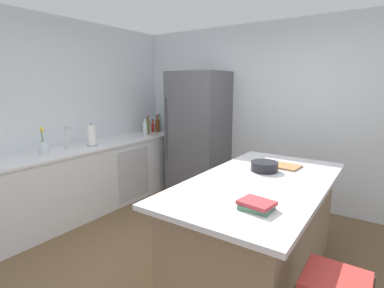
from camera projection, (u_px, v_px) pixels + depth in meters
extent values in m
plane|color=brown|center=(198.00, 280.00, 2.63)|extent=(7.20, 7.20, 0.00)
cube|color=silver|center=(284.00, 115.00, 4.19)|extent=(6.00, 0.10, 2.60)
cube|color=silver|center=(38.00, 119.00, 3.74)|extent=(0.10, 6.00, 2.60)
cube|color=silver|center=(99.00, 176.00, 4.17)|extent=(0.63, 3.03, 0.88)
cube|color=silver|center=(97.00, 145.00, 4.08)|extent=(0.66, 3.06, 0.03)
cube|color=#B2B5BA|center=(134.00, 174.00, 4.30)|extent=(0.01, 0.60, 0.74)
cube|color=#8E755B|center=(258.00, 231.00, 2.63)|extent=(0.90, 1.81, 0.87)
cube|color=silver|center=(260.00, 182.00, 2.54)|extent=(1.06, 2.01, 0.04)
cube|color=#56565B|center=(199.00, 134.00, 4.61)|extent=(0.82, 0.70, 1.92)
cylinder|color=#4C4C51|center=(165.00, 129.00, 4.49)|extent=(0.02, 0.02, 0.96)
cube|color=#473828|center=(336.00, 285.00, 1.61)|extent=(0.36, 0.36, 0.04)
cube|color=#B2332D|center=(336.00, 280.00, 1.60)|extent=(0.34, 0.34, 0.03)
cylinder|color=silver|center=(67.00, 148.00, 3.78)|extent=(0.05, 0.05, 0.02)
cylinder|color=silver|center=(66.00, 137.00, 3.75)|extent=(0.02, 0.02, 0.28)
cylinder|color=silver|center=(68.00, 128.00, 3.69)|extent=(0.14, 0.02, 0.02)
cylinder|color=silver|center=(43.00, 148.00, 3.48)|extent=(0.09, 0.09, 0.15)
cylinder|color=#4C7F3D|center=(42.00, 139.00, 3.47)|extent=(0.01, 0.03, 0.25)
sphere|color=yellow|center=(41.00, 128.00, 3.45)|extent=(0.04, 0.04, 0.04)
cylinder|color=#4C7F3D|center=(42.00, 139.00, 3.46)|extent=(0.01, 0.02, 0.24)
sphere|color=yellow|center=(41.00, 129.00, 3.43)|extent=(0.04, 0.04, 0.04)
cylinder|color=#4C7F3D|center=(43.00, 140.00, 3.46)|extent=(0.01, 0.04, 0.22)
sphere|color=yellow|center=(42.00, 131.00, 3.44)|extent=(0.04, 0.04, 0.04)
cylinder|color=gray|center=(92.00, 145.00, 3.98)|extent=(0.14, 0.14, 0.01)
cylinder|color=white|center=(92.00, 135.00, 3.95)|extent=(0.11, 0.11, 0.26)
cylinder|color=gray|center=(91.00, 124.00, 3.93)|extent=(0.02, 0.02, 0.04)
cylinder|color=#8CB79E|center=(160.00, 125.00, 5.22)|extent=(0.07, 0.07, 0.22)
cylinder|color=#8CB79E|center=(159.00, 117.00, 5.19)|extent=(0.03, 0.03, 0.06)
cylinder|color=black|center=(159.00, 115.00, 5.19)|extent=(0.04, 0.04, 0.01)
cylinder|color=brown|center=(157.00, 126.00, 5.14)|extent=(0.08, 0.08, 0.21)
cylinder|color=brown|center=(157.00, 118.00, 5.11)|extent=(0.04, 0.04, 0.07)
cylinder|color=black|center=(157.00, 115.00, 5.10)|extent=(0.04, 0.04, 0.01)
cylinder|color=red|center=(153.00, 128.00, 5.09)|extent=(0.05, 0.05, 0.15)
cylinder|color=red|center=(153.00, 122.00, 5.07)|extent=(0.02, 0.02, 0.06)
cylinder|color=black|center=(153.00, 120.00, 5.07)|extent=(0.02, 0.02, 0.01)
cylinder|color=#994C23|center=(148.00, 127.00, 5.00)|extent=(0.05, 0.05, 0.21)
cylinder|color=#994C23|center=(148.00, 118.00, 4.97)|extent=(0.02, 0.02, 0.08)
cylinder|color=black|center=(148.00, 116.00, 4.97)|extent=(0.02, 0.02, 0.01)
cylinder|color=olive|center=(148.00, 128.00, 4.89)|extent=(0.06, 0.06, 0.20)
cylinder|color=olive|center=(147.00, 121.00, 4.87)|extent=(0.03, 0.03, 0.05)
cylinder|color=black|center=(147.00, 119.00, 4.86)|extent=(0.03, 0.03, 0.01)
cylinder|color=silver|center=(145.00, 128.00, 4.80)|extent=(0.07, 0.07, 0.22)
cylinder|color=silver|center=(145.00, 120.00, 4.77)|extent=(0.03, 0.03, 0.06)
cylinder|color=black|center=(145.00, 118.00, 4.76)|extent=(0.03, 0.03, 0.01)
cube|color=#4C7F60|center=(256.00, 207.00, 1.94)|extent=(0.21, 0.17, 0.03)
cube|color=#A83338|center=(257.00, 203.00, 1.93)|extent=(0.24, 0.20, 0.03)
cylinder|color=black|center=(264.00, 166.00, 2.79)|extent=(0.26, 0.26, 0.09)
cube|color=#9E7042|center=(283.00, 166.00, 2.94)|extent=(0.33, 0.26, 0.02)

